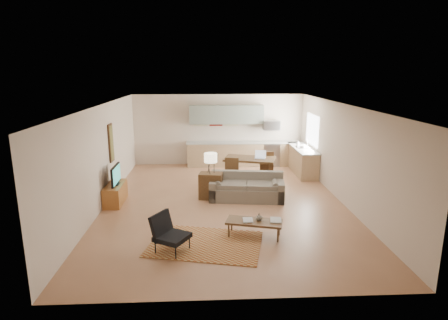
{
  "coord_description": "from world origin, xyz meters",
  "views": [
    {
      "loc": [
        -0.51,
        -9.79,
        3.57
      ],
      "look_at": [
        0.0,
        0.3,
        1.15
      ],
      "focal_mm": 30.0,
      "sensor_mm": 36.0,
      "label": 1
    }
  ],
  "objects": [
    {
      "name": "rug",
      "position": [
        -0.53,
        -2.51,
        0.01
      ],
      "size": [
        2.6,
        2.06,
        0.02
      ],
      "primitive_type": "cube",
      "rotation": [
        0.0,
        0.0,
        -0.22
      ],
      "color": "brown",
      "rests_on": "floor"
    },
    {
      "name": "tv",
      "position": [
        -2.97,
        0.15,
        0.8
      ],
      "size": [
        0.09,
        0.89,
        0.53
      ],
      "primitive_type": null,
      "color": "black",
      "rests_on": "tv_credenza"
    },
    {
      "name": "kitchen_range",
      "position": [
        2.0,
        4.18,
        0.45
      ],
      "size": [
        0.62,
        0.62,
        0.9
      ],
      "primitive_type": "cube",
      "color": "#A5A8AD",
      "rests_on": "ground"
    },
    {
      "name": "tv_credenza",
      "position": [
        -3.01,
        0.15,
        0.27
      ],
      "size": [
        0.44,
        1.15,
        0.53
      ],
      "primitive_type": null,
      "color": "brown",
      "rests_on": "floor"
    },
    {
      "name": "coffee_table",
      "position": [
        0.54,
        -2.18,
        0.18
      ],
      "size": [
        1.31,
        0.79,
        0.37
      ],
      "primitive_type": null,
      "rotation": [
        0.0,
        0.0,
        -0.26
      ],
      "color": "#4F351F",
      "rests_on": "floor"
    },
    {
      "name": "sofa",
      "position": [
        0.64,
        0.26,
        0.38
      ],
      "size": [
        2.26,
        1.2,
        0.75
      ],
      "primitive_type": null,
      "rotation": [
        0.0,
        0.0,
        -0.12
      ],
      "color": "#675E51",
      "rests_on": "floor"
    },
    {
      "name": "dining_chair_far",
      "position": [
        1.56,
        2.49,
        0.47
      ],
      "size": [
        0.5,
        0.52,
        0.95
      ],
      "primitive_type": null,
      "rotation": [
        0.0,
        0.0,
        3.02
      ],
      "color": "#3C2715",
      "rests_on": "floor"
    },
    {
      "name": "kitchen_microwave",
      "position": [
        2.0,
        4.2,
        1.55
      ],
      "size": [
        0.62,
        0.4,
        0.35
      ],
      "primitive_type": "cube",
      "color": "#A5A8AD",
      "rests_on": "room"
    },
    {
      "name": "soap_bottle",
      "position": [
        2.83,
        3.3,
        1.02
      ],
      "size": [
        0.13,
        0.13,
        0.19
      ],
      "primitive_type": "imported",
      "rotation": [
        0.0,
        0.0,
        0.24
      ],
      "color": "beige",
      "rests_on": "kitchen_counter_right"
    },
    {
      "name": "book_a",
      "position": [
        0.29,
        -2.17,
        0.38
      ],
      "size": [
        0.24,
        0.31,
        0.03
      ],
      "primitive_type": "imported",
      "rotation": [
        0.0,
        0.0,
        -0.05
      ],
      "color": "maroon",
      "rests_on": "coffee_table"
    },
    {
      "name": "window_right",
      "position": [
        3.23,
        3.0,
        1.55
      ],
      "size": [
        0.02,
        1.4,
        1.05
      ],
      "primitive_type": "cube",
      "color": "white",
      "rests_on": "room"
    },
    {
      "name": "room",
      "position": [
        0.0,
        0.0,
        1.35
      ],
      "size": [
        9.0,
        9.0,
        9.0
      ],
      "color": "#9E6A49",
      "rests_on": "ground"
    },
    {
      "name": "kitchen_counter_right",
      "position": [
        2.93,
        3.0,
        0.46
      ],
      "size": [
        0.64,
        2.26,
        0.92
      ],
      "primitive_type": null,
      "color": "#A4845C",
      "rests_on": "ground"
    },
    {
      "name": "dining_table",
      "position": [
        0.92,
        1.95,
        0.41
      ],
      "size": [
        1.79,
        1.31,
        0.81
      ],
      "primitive_type": null,
      "rotation": [
        0.0,
        0.0,
        -0.27
      ],
      "color": "#3C2715",
      "rests_on": "floor"
    },
    {
      "name": "table_lamp",
      "position": [
        -0.37,
        0.39,
        1.05
      ],
      "size": [
        0.39,
        0.39,
        0.6
      ],
      "primitive_type": null,
      "rotation": [
        0.0,
        0.0,
        -0.07
      ],
      "color": "beige",
      "rests_on": "console_table"
    },
    {
      "name": "wall_art_left",
      "position": [
        -3.21,
        0.9,
        1.55
      ],
      "size": [
        0.06,
        0.42,
        1.1
      ],
      "primitive_type": null,
      "color": "olive",
      "rests_on": "room"
    },
    {
      "name": "dining_chair_near",
      "position": [
        0.27,
        1.4,
        0.46
      ],
      "size": [
        0.53,
        0.54,
        0.91
      ],
      "primitive_type": null,
      "rotation": [
        0.0,
        0.0,
        -0.22
      ],
      "color": "#3C2715",
      "rests_on": "floor"
    },
    {
      "name": "vase",
      "position": [
        0.65,
        -2.16,
        0.45
      ],
      "size": [
        0.21,
        0.21,
        0.16
      ],
      "primitive_type": "imported",
      "rotation": [
        0.0,
        0.0,
        0.17
      ],
      "color": "black",
      "rests_on": "coffee_table"
    },
    {
      "name": "laptop",
      "position": [
        1.24,
        1.84,
        0.94
      ],
      "size": [
        0.4,
        0.34,
        0.26
      ],
      "primitive_type": null,
      "rotation": [
        0.0,
        0.0,
        -0.26
      ],
      "color": "#A5A8AD",
      "rests_on": "dining_table"
    },
    {
      "name": "armchair",
      "position": [
        -1.2,
        -2.81,
        0.39
      ],
      "size": [
        0.94,
        0.94,
        0.79
      ],
      "primitive_type": null,
      "rotation": [
        0.0,
        0.0,
        1.04
      ],
      "color": "black",
      "rests_on": "floor"
    },
    {
      "name": "console_table",
      "position": [
        -0.37,
        0.39,
        0.37
      ],
      "size": [
        0.71,
        0.53,
        0.75
      ],
      "primitive_type": null,
      "rotation": [
        0.0,
        0.0,
        -0.17
      ],
      "color": "#3C2715",
      "rests_on": "floor"
    },
    {
      "name": "kitchen_counter_back",
      "position": [
        0.9,
        4.18,
        0.46
      ],
      "size": [
        4.26,
        0.64,
        0.92
      ],
      "primitive_type": null,
      "color": "#A4845C",
      "rests_on": "ground"
    },
    {
      "name": "upper_cabinets",
      "position": [
        0.3,
        4.33,
        1.95
      ],
      "size": [
        2.8,
        0.34,
        0.7
      ],
      "primitive_type": "cube",
      "color": "gray",
      "rests_on": "room"
    },
    {
      "name": "triptych",
      "position": [
        -0.1,
        4.47,
        1.75
      ],
      "size": [
        1.7,
        0.04,
        0.5
      ],
      "primitive_type": null,
      "color": "beige",
      "rests_on": "room"
    },
    {
      "name": "book_b",
      "position": [
        0.89,
        -2.18,
        0.38
      ],
      "size": [
        0.34,
        0.41,
        0.03
      ],
      "primitive_type": "imported",
      "rotation": [
        0.0,
        0.0,
        -0.16
      ],
      "color": "navy",
      "rests_on": "coffee_table"
    }
  ]
}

